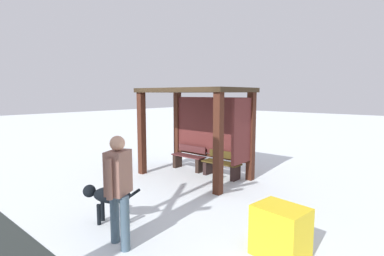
# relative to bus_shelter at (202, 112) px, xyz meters

# --- Properties ---
(ground_plane) EXTENTS (60.00, 60.00, 0.00)m
(ground_plane) POSITION_rel_bus_shelter_xyz_m (-0.11, -0.21, -1.79)
(ground_plane) COLOR white
(bus_shelter) EXTENTS (2.97, 1.77, 2.46)m
(bus_shelter) POSITION_rel_bus_shelter_xyz_m (0.00, 0.00, 0.00)
(bus_shelter) COLOR #432015
(bus_shelter) RESTS_ON ground
(bench_left_inside) EXTENTS (1.12, 0.36, 0.72)m
(bench_left_inside) POSITION_rel_bus_shelter_xyz_m (-0.71, 0.26, -1.46)
(bench_left_inside) COLOR #512627
(bench_left_inside) RESTS_ON ground
(bench_center_inside) EXTENTS (1.12, 0.40, 0.70)m
(bench_center_inside) POSITION_rel_bus_shelter_xyz_m (0.50, 0.26, -1.47)
(bench_center_inside) COLOR #473816
(bench_center_inside) RESTS_ON ground
(person_walking) EXTENTS (0.51, 0.57, 1.70)m
(person_walking) POSITION_rel_bus_shelter_xyz_m (1.46, -3.80, -0.80)
(person_walking) COLOR #875E52
(person_walking) RESTS_ON ground
(dog) EXTENTS (0.90, 0.66, 0.69)m
(dog) POSITION_rel_bus_shelter_xyz_m (0.65, -3.45, -1.29)
(dog) COLOR black
(dog) RESTS_ON ground
(grit_bin) EXTENTS (0.77, 0.65, 0.73)m
(grit_bin) POSITION_rel_bus_shelter_xyz_m (3.42, -2.48, -1.42)
(grit_bin) COLOR yellow
(grit_bin) RESTS_ON ground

